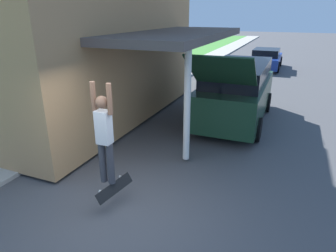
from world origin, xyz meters
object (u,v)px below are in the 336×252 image
car_down_street (266,59)px  skateboard (114,188)px  skateboarder (104,134)px  suv_parked (237,91)px

car_down_street → skateboard: size_ratio=5.54×
car_down_street → skateboarder: (-1.19, -16.93, 0.87)m
suv_parked → car_down_street: size_ratio=1.30×
car_down_street → skateboarder: skateboarder is taller
car_down_street → skateboard: car_down_street is taller
skateboarder → car_down_street: bearing=86.0°
suv_parked → car_down_street: (-0.10, 11.12, -0.42)m
car_down_street → skateboard: (-1.07, -16.92, -0.22)m
skateboarder → skateboard: size_ratio=2.46×
suv_parked → skateboarder: size_ratio=2.94×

